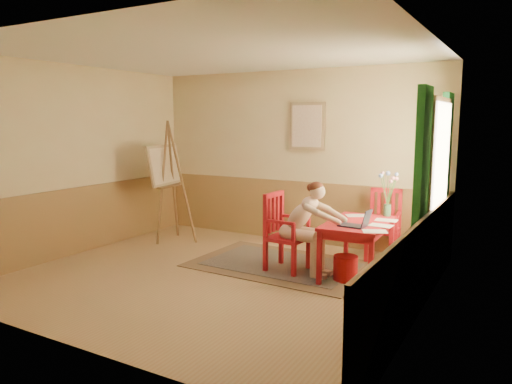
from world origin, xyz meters
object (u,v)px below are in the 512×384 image
Objects in this scene: table at (358,229)px; figure at (305,223)px; laptop at (357,223)px; chair_left at (284,232)px; easel at (167,170)px; chair_back at (384,225)px.

figure is (-0.62, -0.24, 0.05)m from table.
chair_left is at bearing 175.55° from laptop.
table is 3.22× the size of laptop.
table is at bearing 104.70° from laptop.
laptop is (0.70, -0.06, 0.09)m from figure.
figure is 2.85m from easel.
easel is at bearing 169.73° from laptop.
easel is (-2.43, 0.55, 0.66)m from chair_left.
chair_left is 0.85× the size of figure.
easel is (-3.45, 0.62, 0.42)m from laptop.
chair_left is 2.58m from easel.
figure reaches higher than table.
easel is at bearing -169.34° from chair_back.
figure is at bearing -11.57° from easel.
chair_left is at bearing -130.31° from chair_back.
chair_left is at bearing 176.96° from figure.
chair_left is (-0.94, -0.22, -0.11)m from table.
table is 3.43m from easel.
laptop is (0.00, -1.27, 0.26)m from chair_back.
chair_left is at bearing -12.64° from easel.
easel is at bearing 167.36° from chair_left.
table is 0.98m from chair_back.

